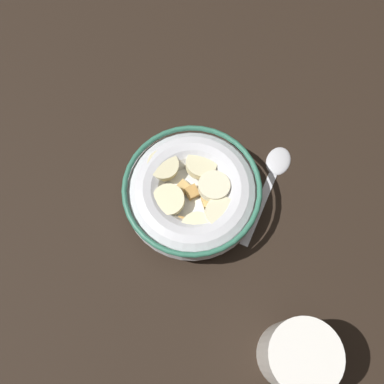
% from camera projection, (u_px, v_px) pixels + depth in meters
% --- Properties ---
extents(ground_plane, '(0.96, 0.96, 0.02)m').
position_uv_depth(ground_plane, '(192.00, 203.00, 0.53)').
color(ground_plane, black).
extents(cereal_bowl, '(0.16, 0.16, 0.05)m').
position_uv_depth(cereal_bowl, '(192.00, 194.00, 0.50)').
color(cereal_bowl, silver).
rests_on(cereal_bowl, ground_plane).
extents(spoon, '(0.14, 0.04, 0.01)m').
position_uv_depth(spoon, '(274.00, 173.00, 0.53)').
color(spoon, silver).
rests_on(spoon, ground_plane).
extents(coffee_mug, '(0.09, 0.07, 0.08)m').
position_uv_depth(coffee_mug, '(296.00, 357.00, 0.43)').
color(coffee_mug, white).
rests_on(coffee_mug, ground_plane).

